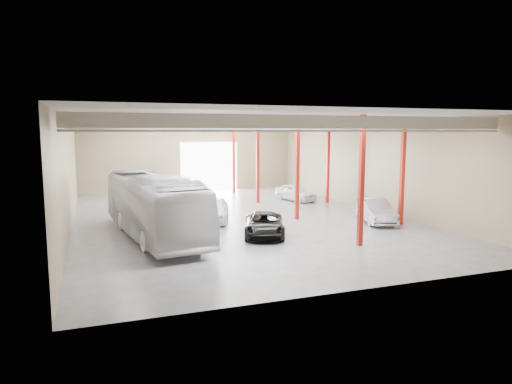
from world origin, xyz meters
TOP-DOWN VIEW (x-y plane):
  - depot_shell at (0.13, 0.48)m, footprint 22.12×32.12m
  - coach_bus at (-6.33, -3.83)m, footprint 4.66×13.26m
  - black_sedan at (-0.21, -6.06)m, footprint 3.80×5.37m
  - car_row_a at (-1.96, -0.86)m, footprint 3.52×5.35m
  - car_row_b at (-2.00, 4.34)m, footprint 2.53×4.82m
  - car_row_c at (-0.52, 12.00)m, footprint 2.95×5.74m
  - car_right_near at (8.30, -4.82)m, footprint 2.97×5.12m
  - car_right_far at (7.35, 5.93)m, footprint 2.83×4.63m

SIDE VIEW (x-z plane):
  - black_sedan at x=-0.21m, z-range 0.00..1.36m
  - car_right_far at x=7.35m, z-range 0.00..1.47m
  - car_row_b at x=-2.00m, z-range 0.00..1.51m
  - car_row_c at x=-0.52m, z-range 0.00..1.59m
  - car_right_near at x=8.30m, z-range 0.00..1.59m
  - car_row_a at x=-1.96m, z-range 0.00..1.69m
  - coach_bus at x=-6.33m, z-range 0.00..3.62m
  - depot_shell at x=0.13m, z-range 1.44..8.51m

